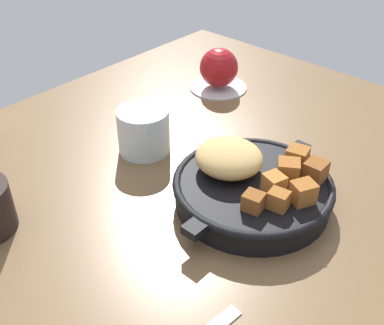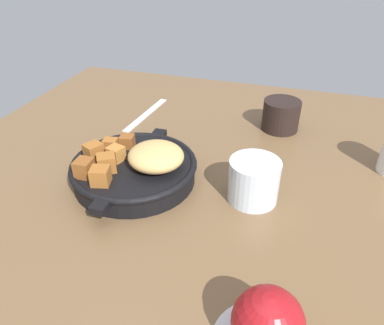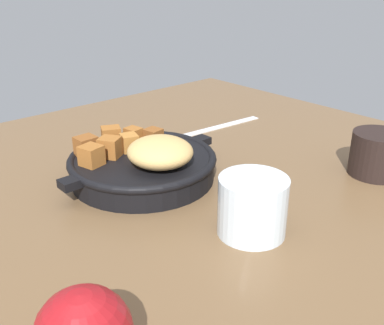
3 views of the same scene
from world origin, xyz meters
TOP-DOWN VIEW (x-y plane):
  - ground_plane at (0.00, 0.00)cm, footprint 101.12×91.42cm
  - cast_iron_skillet at (3.05, -4.68)cm, footprint 26.40×22.11cm
  - red_apple at (27.41, 21.29)cm, footprint 7.57×7.57cm
  - butter_knife at (-22.61, -13.92)cm, footprint 19.45×3.28cm
  - water_glass_short at (2.05, 15.79)cm, footprint 8.28×8.28cm
  - coffee_mug_dark at (-24.71, 17.46)cm, footprint 8.05×8.05cm

SIDE VIEW (x-z plane):
  - ground_plane at x=0.00cm, z-range -2.40..0.00cm
  - butter_knife at x=-22.61cm, z-range 0.00..0.36cm
  - cast_iron_skillet at x=3.05cm, z-range -1.04..6.64cm
  - coffee_mug_dark at x=-24.71cm, z-range 0.00..6.69cm
  - water_glass_short at x=2.05cm, z-range 0.00..7.21cm
  - red_apple at x=27.41cm, z-range 0.60..8.17cm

